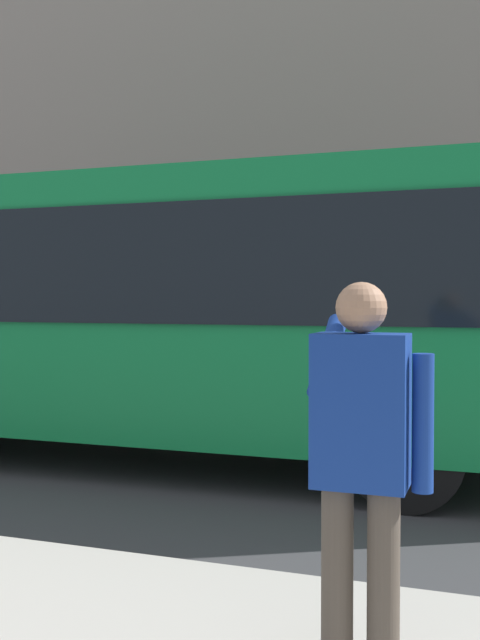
{
  "coord_description": "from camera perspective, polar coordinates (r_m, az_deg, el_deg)",
  "views": [
    {
      "loc": [
        -1.35,
        7.73,
        1.78
      ],
      "look_at": [
        1.26,
        0.32,
        1.55
      ],
      "focal_mm": 41.88,
      "sensor_mm": 36.0,
      "label": 1
    }
  ],
  "objects": [
    {
      "name": "red_bus",
      "position": [
        8.3,
        -7.66,
        0.97
      ],
      "size": [
        9.05,
        2.54,
        3.08
      ],
      "color": "#0F7238",
      "rests_on": "ground_plane"
    },
    {
      "name": "building_facade_far",
      "position": [
        15.19,
        14.31,
        17.68
      ],
      "size": [
        28.0,
        1.55,
        12.0
      ],
      "color": "gray",
      "rests_on": "ground_plane"
    },
    {
      "name": "ground_plane",
      "position": [
        8.05,
        9.47,
        -11.15
      ],
      "size": [
        60.0,
        60.0,
        0.0
      ],
      "primitive_type": "plane",
      "color": "#38383A"
    },
    {
      "name": "pedestrian_photographer",
      "position": [
        3.29,
        9.29,
        -9.55
      ],
      "size": [
        0.53,
        0.52,
        1.7
      ],
      "color": "#4C4238",
      "rests_on": "sidewalk_curb"
    }
  ]
}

